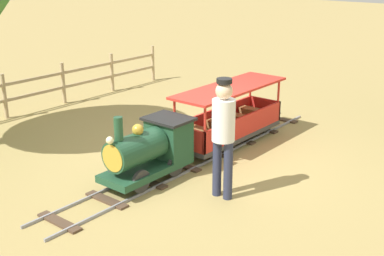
{
  "coord_description": "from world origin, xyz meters",
  "views": [
    {
      "loc": [
        -4.69,
        5.91,
        3.06
      ],
      "look_at": [
        0.0,
        0.17,
        0.55
      ],
      "focal_mm": 47.64,
      "sensor_mm": 36.0,
      "label": 1
    }
  ],
  "objects": [
    {
      "name": "ground_plane",
      "position": [
        0.0,
        0.0,
        0.0
      ],
      "size": [
        60.0,
        60.0,
        0.0
      ],
      "primitive_type": "plane",
      "color": "#A38C51"
    },
    {
      "name": "track",
      "position": [
        0.0,
        0.05,
        0.02
      ],
      "size": [
        0.7,
        6.05,
        0.04
      ],
      "color": "gray",
      "rests_on": "ground_plane"
    },
    {
      "name": "locomotive",
      "position": [
        0.0,
        1.09,
        0.49
      ],
      "size": [
        0.66,
        1.45,
        1.05
      ],
      "color": "#1E472D",
      "rests_on": "ground_plane"
    },
    {
      "name": "passenger_car",
      "position": [
        0.0,
        -0.85,
        0.42
      ],
      "size": [
        0.76,
        2.35,
        0.97
      ],
      "color": "#3F3F3F",
      "rests_on": "ground_plane"
    },
    {
      "name": "conductor_person",
      "position": [
        -1.1,
        0.88,
        0.96
      ],
      "size": [
        0.3,
        0.3,
        1.62
      ],
      "color": "#282D47",
      "rests_on": "ground_plane"
    },
    {
      "name": "fence_section",
      "position": [
        4.27,
        0.05,
        0.48
      ],
      "size": [
        0.08,
        7.13,
        0.9
      ],
      "color": "tan",
      "rests_on": "ground_plane"
    }
  ]
}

